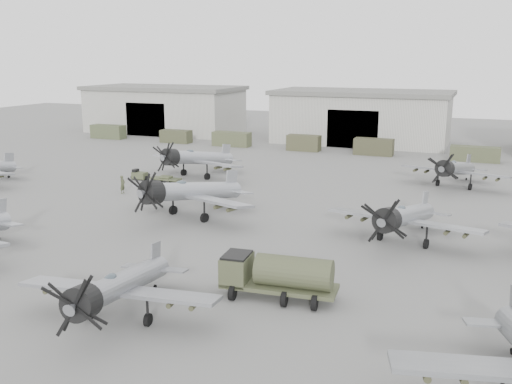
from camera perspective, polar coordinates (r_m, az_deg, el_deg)
ground at (r=41.21m, az=-7.68°, el=-6.76°), size 220.00×220.00×0.00m
hangar_left at (r=111.83m, az=-9.10°, el=8.20°), size 29.00×14.80×8.70m
hangar_center at (r=97.90m, az=10.52°, el=7.44°), size 29.00×14.80×8.70m
support_truck_0 at (r=104.79m, az=-14.56°, el=5.86°), size 6.20×2.20×2.38m
support_truck_1 at (r=97.32m, az=-8.00°, el=5.53°), size 5.18×2.20×2.12m
support_truck_2 at (r=92.64m, az=-2.45°, el=5.31°), size 6.18×2.20×2.30m
support_truck_3 at (r=88.34m, az=4.80°, el=4.92°), size 5.06×2.20×2.40m
support_truck_4 at (r=85.81m, az=11.68°, el=4.45°), size 5.67×2.20×2.42m
support_truck_5 at (r=84.52m, az=21.05°, el=3.57°), size 6.55×2.20×2.06m
aircraft_near_1 at (r=31.85m, az=-13.81°, el=-9.24°), size 11.40×10.26×4.53m
aircraft_mid_1 at (r=50.90m, az=-6.95°, el=0.01°), size 13.31×11.98×5.33m
aircraft_mid_2 at (r=44.91m, az=14.52°, el=-2.44°), size 12.16×10.95×4.83m
aircraft_far_0 at (r=68.28m, az=-6.22°, el=3.38°), size 12.95×11.66×5.17m
aircraft_far_1 at (r=66.14m, az=19.24°, el=2.19°), size 11.83×10.65×4.70m
fuel_tanker at (r=34.29m, az=2.16°, el=-8.14°), size 7.10×3.62×2.67m
tug_trailer at (r=67.67m, az=-10.60°, el=1.52°), size 6.28×1.43×1.26m
ground_crew at (r=61.77m, az=-13.20°, el=0.73°), size 0.48×0.72×1.94m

